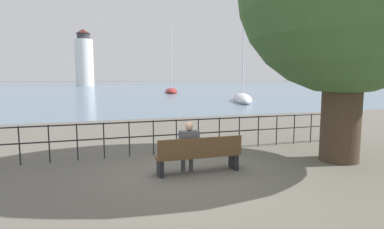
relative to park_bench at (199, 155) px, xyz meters
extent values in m
plane|color=#605B51|center=(0.00, 0.07, -0.44)|extent=(1000.00, 1000.00, 0.00)
cube|color=slate|center=(0.00, 160.48, -0.44)|extent=(600.00, 300.00, 0.01)
cylinder|color=#423323|center=(4.12, -0.15, 0.93)|extent=(1.04, 1.04, 2.75)
cube|color=brown|center=(0.00, 0.07, -0.02)|extent=(2.11, 0.45, 0.05)
cube|color=brown|center=(0.00, -0.14, 0.23)|extent=(2.11, 0.04, 0.45)
cube|color=black|center=(-0.96, 0.07, -0.24)|extent=(0.10, 0.41, 0.40)
cube|color=black|center=(0.96, 0.07, -0.24)|extent=(0.10, 0.41, 0.40)
cylinder|color=#4C4C51|center=(-0.34, 0.22, -0.22)|extent=(0.11, 0.11, 0.45)
cylinder|color=#4C4C51|center=(-0.14, 0.22, -0.22)|extent=(0.11, 0.11, 0.45)
cube|color=#4C4C51|center=(-0.24, 0.13, 0.06)|extent=(0.39, 0.26, 0.14)
cube|color=#4C4C51|center=(-0.24, 0.05, 0.31)|extent=(0.46, 0.24, 0.60)
sphere|color=tan|center=(-0.24, 0.05, 0.72)|extent=(0.20, 0.20, 0.20)
cylinder|color=black|center=(-4.33, 2.14, 0.08)|extent=(0.04, 0.04, 1.05)
cylinder|color=black|center=(-3.61, 2.14, 0.08)|extent=(0.04, 0.04, 1.05)
cylinder|color=black|center=(-2.89, 2.14, 0.08)|extent=(0.04, 0.04, 1.05)
cylinder|color=black|center=(-2.17, 2.14, 0.08)|extent=(0.04, 0.04, 1.05)
cylinder|color=black|center=(-1.44, 2.14, 0.08)|extent=(0.04, 0.04, 1.05)
cylinder|color=black|center=(-0.72, 2.14, 0.08)|extent=(0.04, 0.04, 1.05)
cylinder|color=black|center=(0.00, 2.14, 0.08)|extent=(0.04, 0.04, 1.05)
cylinder|color=black|center=(0.72, 2.14, 0.08)|extent=(0.04, 0.04, 1.05)
cylinder|color=black|center=(1.44, 2.14, 0.08)|extent=(0.04, 0.04, 1.05)
cylinder|color=black|center=(2.17, 2.14, 0.08)|extent=(0.04, 0.04, 1.05)
cylinder|color=black|center=(2.89, 2.14, 0.08)|extent=(0.04, 0.04, 1.05)
cylinder|color=black|center=(3.61, 2.14, 0.08)|extent=(0.04, 0.04, 1.05)
cylinder|color=black|center=(4.33, 2.14, 0.08)|extent=(0.04, 0.04, 1.05)
cylinder|color=black|center=(5.05, 2.14, 0.08)|extent=(0.04, 0.04, 1.05)
cylinder|color=black|center=(5.77, 2.14, 0.08)|extent=(0.04, 0.04, 1.05)
cylinder|color=black|center=(6.50, 2.14, 0.08)|extent=(0.04, 0.04, 1.05)
cylinder|color=black|center=(0.00, 2.14, 0.58)|extent=(12.99, 0.04, 0.04)
cylinder|color=black|center=(0.00, 2.14, 0.13)|extent=(12.99, 0.04, 0.04)
ellipsoid|color=maroon|center=(10.20, 43.52, -0.20)|extent=(3.59, 7.66, 1.21)
cylinder|color=silver|center=(10.20, 43.52, 5.77)|extent=(0.14, 0.14, 11.21)
ellipsoid|color=silver|center=(12.30, 21.38, -0.20)|extent=(5.04, 8.79, 1.23)
cylinder|color=silver|center=(12.30, 21.38, 5.06)|extent=(0.14, 0.14, 9.78)
cylinder|color=white|center=(-5.61, 110.70, 7.93)|extent=(6.37, 6.37, 16.75)
cylinder|color=#2D2D33|center=(-5.61, 110.70, 17.33)|extent=(4.46, 4.46, 2.04)
cone|color=#4C1E19|center=(-5.61, 110.70, 19.17)|extent=(5.09, 5.09, 1.63)
camera|label=1|loc=(-2.37, -6.72, 1.83)|focal=28.00mm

